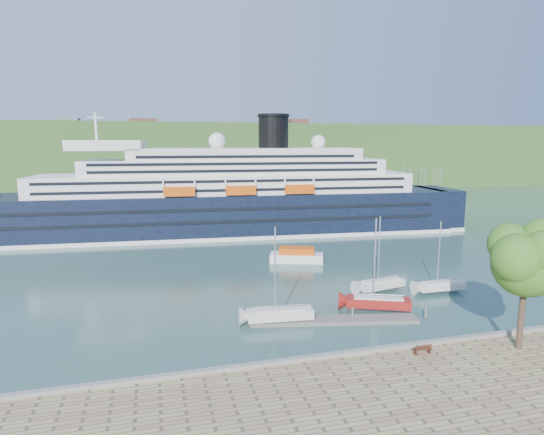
{
  "coord_description": "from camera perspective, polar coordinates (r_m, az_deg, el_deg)",
  "views": [
    {
      "loc": [
        -18.3,
        -31.04,
        17.57
      ],
      "look_at": [
        -2.01,
        30.0,
        7.04
      ],
      "focal_mm": 30.0,
      "sensor_mm": 36.0,
      "label": 1
    }
  ],
  "objects": [
    {
      "name": "far_hillside",
      "position": [
        177.08,
        -9.08,
        7.54
      ],
      "size": [
        400.0,
        50.0,
        24.0
      ],
      "primitive_type": "cube",
      "color": "#2F4E1F",
      "rests_on": "ground"
    },
    {
      "name": "quay_coping",
      "position": [
        39.44,
        14.84,
        -15.48
      ],
      "size": [
        220.0,
        0.5,
        0.3
      ],
      "primitive_type": "cube",
      "color": "slate",
      "rests_on": "promenade"
    },
    {
      "name": "floating_pontoon",
      "position": [
        46.39,
        7.78,
        -12.65
      ],
      "size": [
        16.66,
        5.4,
        0.37
      ],
      "primitive_type": null,
      "rotation": [
        0.0,
        0.0,
        -0.21
      ],
      "color": "gray",
      "rests_on": "ground"
    },
    {
      "name": "sailboat_red",
      "position": [
        48.55,
        13.34,
        -6.15
      ],
      "size": [
        7.52,
        4.76,
        9.45
      ],
      "primitive_type": null,
      "rotation": [
        0.0,
        0.0,
        -0.41
      ],
      "color": "maroon",
      "rests_on": "ground"
    },
    {
      "name": "sailboat_extra",
      "position": [
        55.11,
        13.63,
        -4.69
      ],
      "size": [
        6.97,
        3.16,
        8.7
      ],
      "primitive_type": null,
      "rotation": [
        0.0,
        0.0,
        0.2
      ],
      "color": "silver",
      "rests_on": "ground"
    },
    {
      "name": "promenade_tree",
      "position": [
        41.48,
        29.14,
        -6.88
      ],
      "size": [
        6.95,
        6.95,
        11.52
      ],
      "primitive_type": null,
      "color": "#35671B",
      "rests_on": "promenade"
    },
    {
      "name": "park_bench",
      "position": [
        39.2,
        18.33,
        -15.32
      ],
      "size": [
        1.45,
        0.63,
        0.92
      ],
      "primitive_type": null,
      "rotation": [
        0.0,
        0.0,
        -0.03
      ],
      "color": "#4B2315",
      "rests_on": "promenade"
    },
    {
      "name": "cruise_ship",
      "position": [
        86.99,
        -6.81,
        5.35
      ],
      "size": [
        102.66,
        22.6,
        22.87
      ],
      "primitive_type": null,
      "rotation": [
        0.0,
        0.0,
        -0.08
      ],
      "color": "black",
      "rests_on": "ground"
    },
    {
      "name": "sailboat_white_far",
      "position": [
        56.71,
        20.56,
        -4.9
      ],
      "size": [
        6.36,
        1.83,
        8.19
      ],
      "primitive_type": null,
      "rotation": [
        0.0,
        0.0,
        -0.01
      ],
      "color": "silver",
      "rests_on": "ground"
    },
    {
      "name": "sailboat_white_near",
      "position": [
        44.23,
        1.03,
        -7.58
      ],
      "size": [
        7.29,
        2.65,
        9.22
      ],
      "primitive_type": null,
      "rotation": [
        0.0,
        0.0,
        -0.09
      ],
      "color": "silver",
      "rests_on": "ground"
    },
    {
      "name": "ground",
      "position": [
        40.09,
        14.62,
        -16.86
      ],
      "size": [
        400.0,
        400.0,
        0.0
      ],
      "primitive_type": "plane",
      "color": "#294A42",
      "rests_on": "ground"
    },
    {
      "name": "tender_launch",
      "position": [
        67.58,
        3.1,
        -4.67
      ],
      "size": [
        8.32,
        5.2,
        2.18
      ],
      "primitive_type": null,
      "rotation": [
        0.0,
        0.0,
        -0.35
      ],
      "color": "#D54C0C",
      "rests_on": "ground"
    }
  ]
}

